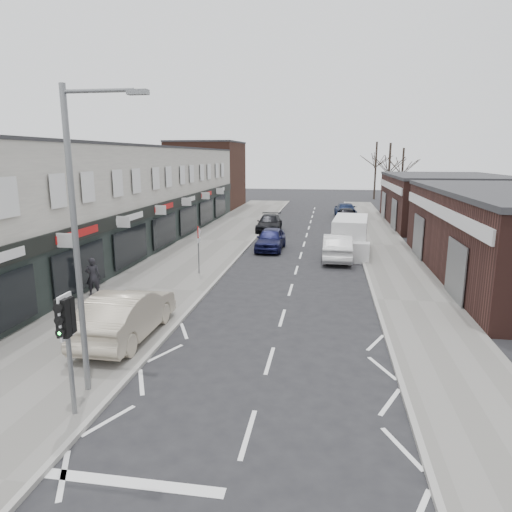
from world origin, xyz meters
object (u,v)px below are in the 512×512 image
at_px(sedan_on_pavement, 127,314).
at_px(parked_car_right_a, 337,247).
at_px(traffic_light, 66,327).
at_px(street_lamp, 81,228).
at_px(parked_car_left_b, 269,223).
at_px(white_van, 350,236).
at_px(parked_car_left_a, 271,239).
at_px(parked_car_right_c, 345,210).
at_px(pedestrian, 93,277).
at_px(warning_sign, 199,236).
at_px(parked_car_right_b, 346,214).

relative_size(sedan_on_pavement, parked_car_right_a, 1.04).
bearing_deg(traffic_light, street_lamp, 95.88).
distance_m(traffic_light, parked_car_left_b, 29.44).
relative_size(white_van, parked_car_left_b, 1.26).
bearing_deg(street_lamp, parked_car_left_a, 83.48).
distance_m(street_lamp, parked_car_right_c, 39.83).
bearing_deg(pedestrian, parked_car_right_a, -161.13).
distance_m(sedan_on_pavement, pedestrian, 5.76).
height_order(parked_car_left_a, parked_car_right_c, parked_car_right_c).
relative_size(traffic_light, pedestrian, 1.75).
distance_m(traffic_light, parked_car_left_a, 21.73).
xyz_separation_m(warning_sign, parked_car_right_c, (8.66, 26.03, -1.43)).
bearing_deg(parked_car_left_b, pedestrian, -107.36).
height_order(warning_sign, parked_car_left_b, warning_sign).
bearing_deg(parked_car_right_b, warning_sign, 68.50).
relative_size(sedan_on_pavement, parked_car_left_b, 1.05).
bearing_deg(sedan_on_pavement, parked_car_left_b, -94.18).
distance_m(warning_sign, parked_car_right_a, 9.15).
bearing_deg(parked_car_right_b, pedestrian, 65.09).
relative_size(street_lamp, sedan_on_pavement, 1.54).
height_order(traffic_light, parked_car_left_a, traffic_light).
relative_size(parked_car_left_a, parked_car_left_b, 0.91).
height_order(sedan_on_pavement, parked_car_right_c, sedan_on_pavement).
bearing_deg(white_van, sedan_on_pavement, -111.72).
xyz_separation_m(street_lamp, parked_car_right_b, (8.03, 35.34, -3.88)).
bearing_deg(parked_car_left_a, sedan_on_pavement, -99.27).
height_order(parked_car_right_b, parked_car_right_c, parked_car_right_c).
xyz_separation_m(street_lamp, parked_car_left_a, (2.33, 20.34, -3.85)).
bearing_deg(sedan_on_pavement, parked_car_right_c, -103.66).
bearing_deg(pedestrian, parked_car_right_c, -134.08).
distance_m(traffic_light, street_lamp, 2.52).
distance_m(street_lamp, parked_car_left_b, 28.46).
height_order(traffic_light, parked_car_right_a, traffic_light).
bearing_deg(street_lamp, parked_car_left_b, 87.53).
bearing_deg(parked_car_left_a, parked_car_left_b, 99.00).
relative_size(traffic_light, warning_sign, 1.15).
xyz_separation_m(pedestrian, parked_car_left_b, (5.56, 20.04, -0.29)).
bearing_deg(parked_car_left_a, pedestrian, -117.67).
height_order(warning_sign, parked_car_left_a, warning_sign).
xyz_separation_m(parked_car_right_a, parked_car_right_b, (1.16, 17.47, -0.08)).
xyz_separation_m(parked_car_right_a, parked_car_right_c, (1.16, 20.96, -0.05)).
relative_size(pedestrian, parked_car_left_a, 0.39).
xyz_separation_m(warning_sign, white_van, (8.39, 7.42, -1.08)).
height_order(warning_sign, parked_car_right_b, warning_sign).
bearing_deg(parked_car_right_c, traffic_light, 76.99).
xyz_separation_m(street_lamp, sedan_on_pavement, (-0.67, 3.67, -3.64)).
xyz_separation_m(street_lamp, parked_car_right_c, (8.03, 38.83, -3.85)).
xyz_separation_m(traffic_light, warning_sign, (-0.76, 14.02, -0.21)).
height_order(traffic_light, white_van, traffic_light).
bearing_deg(street_lamp, parked_car_right_a, 68.97).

